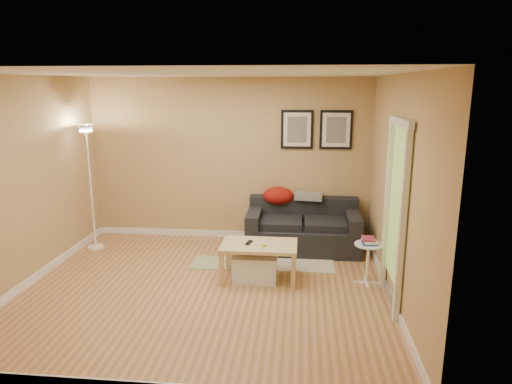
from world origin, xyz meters
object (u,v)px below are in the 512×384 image
side_table (367,264)px  sofa (303,226)px  storage_bin (255,267)px  book_stack (369,241)px  floor_lamp (91,191)px  coffee_table (259,262)px

side_table → sofa: bearing=124.6°
side_table → storage_bin: bearing=-178.5°
book_stack → floor_lamp: 4.13m
floor_lamp → book_stack: bearing=-12.4°
coffee_table → floor_lamp: bearing=149.4°
storage_bin → book_stack: size_ratio=2.49×
storage_bin → floor_lamp: floor_lamp is taller
coffee_table → side_table: side_table is taller
sofa → side_table: size_ratio=3.18×
coffee_table → floor_lamp: (-2.64, 0.90, 0.67)m
coffee_table → book_stack: bearing=-10.8°
floor_lamp → coffee_table: bearing=-18.9°
coffee_table → floor_lamp: 2.87m
side_table → floor_lamp: (-4.02, 0.90, 0.64)m
side_table → floor_lamp: size_ratio=0.28×
sofa → storage_bin: 1.38m
book_stack → storage_bin: bearing=-158.8°
side_table → book_stack: 0.30m
sofa → coffee_table: size_ratio=1.75×
book_stack → coffee_table: bearing=-160.1°
coffee_table → side_table: (1.38, 0.00, 0.02)m
book_stack → sofa: bearing=144.1°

